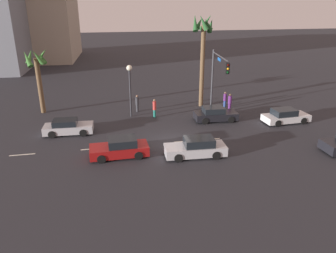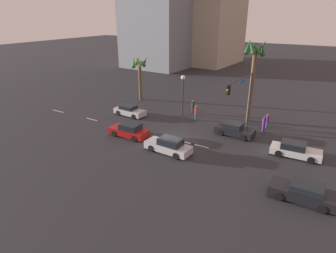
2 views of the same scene
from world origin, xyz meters
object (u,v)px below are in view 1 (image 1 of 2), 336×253
at_px(car_0, 285,116).
at_px(pedestrian_0, 225,99).
at_px(palm_tree_1, 37,68).
at_px(car_3, 215,114).
at_px(car_1, 120,148).
at_px(car_2, 196,148).
at_px(car_4, 68,127).
at_px(streetlamp, 130,80).
at_px(building_2, 28,18).
at_px(traffic_signal, 217,74).
at_px(palm_tree_0, 203,42).
at_px(pedestrian_3, 154,108).
at_px(pedestrian_2, 137,103).
at_px(pedestrian_1, 230,102).

height_order(car_0, pedestrian_0, pedestrian_0).
bearing_deg(palm_tree_1, car_3, -19.59).
distance_m(car_1, car_2, 5.71).
relative_size(car_4, pedestrian_0, 2.53).
xyz_separation_m(streetlamp, building_2, (-16.25, 40.55, 4.32)).
distance_m(traffic_signal, streetlamp, 8.50).
relative_size(palm_tree_1, building_2, 0.38).
bearing_deg(palm_tree_0, pedestrian_3, -153.50).
relative_size(car_2, pedestrian_2, 2.59).
bearing_deg(pedestrian_1, pedestrian_2, 169.67).
distance_m(car_0, car_4, 20.32).
xyz_separation_m(car_4, traffic_signal, (14.13, 1.56, 3.82)).
bearing_deg(car_1, streetlamp, 79.35).
distance_m(streetlamp, building_2, 43.90).
bearing_deg(car_1, car_2, -11.10).
bearing_deg(building_2, palm_tree_0, -54.36).
relative_size(car_3, pedestrian_3, 2.23).
bearing_deg(building_2, palm_tree_1, -75.61).
bearing_deg(car_0, car_3, 163.90).
height_order(car_0, pedestrian_1, pedestrian_1).
distance_m(pedestrian_1, pedestrian_3, 8.17).
xyz_separation_m(car_4, pedestrian_3, (8.18, 2.83, 0.39)).
bearing_deg(pedestrian_0, pedestrian_2, 178.53).
bearing_deg(pedestrian_0, car_1, -140.13).
relative_size(pedestrian_1, pedestrian_2, 1.05).
distance_m(car_1, traffic_signal, 12.71).
distance_m(car_4, building_2, 45.91).
bearing_deg(palm_tree_1, pedestrian_3, -18.98).
xyz_separation_m(traffic_signal, palm_tree_1, (-17.21, 5.14, 0.29)).
height_order(car_3, palm_tree_0, palm_tree_0).
bearing_deg(pedestrian_2, car_2, -74.82).
distance_m(pedestrian_3, palm_tree_1, 12.47).
bearing_deg(pedestrian_3, car_4, -160.93).
bearing_deg(car_4, car_1, -52.22).
bearing_deg(pedestrian_1, car_1, -144.49).
relative_size(pedestrian_0, pedestrian_1, 0.90).
bearing_deg(pedestrian_3, car_1, -115.73).
relative_size(car_1, car_4, 1.02).
xyz_separation_m(traffic_signal, palm_tree_0, (-0.24, 4.11, 2.59)).
height_order(car_3, pedestrian_1, pedestrian_1).
bearing_deg(pedestrian_1, car_2, -123.79).
bearing_deg(traffic_signal, car_4, -173.68).
relative_size(car_1, streetlamp, 0.83).
height_order(traffic_signal, palm_tree_1, palm_tree_1).
bearing_deg(palm_tree_1, pedestrian_0, -5.74).
relative_size(car_1, traffic_signal, 0.67).
height_order(palm_tree_0, building_2, building_2).
xyz_separation_m(car_1, car_3, (9.63, 6.11, -0.02)).
bearing_deg(car_3, palm_tree_0, 89.29).
relative_size(pedestrian_3, palm_tree_0, 0.19).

